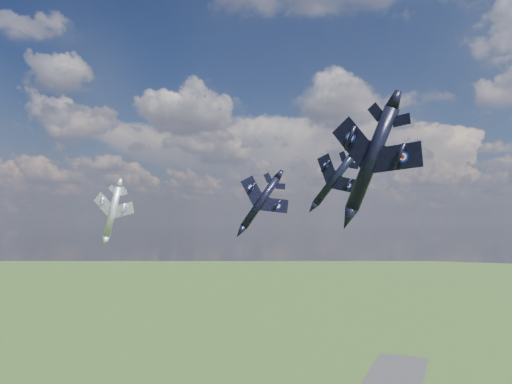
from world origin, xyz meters
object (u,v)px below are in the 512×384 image
at_px(jet_lead_navy, 260,202).
at_px(jet_right_navy, 372,159).
at_px(jet_left_silver, 113,212).
at_px(jet_high_navy, 333,181).

xyz_separation_m(jet_lead_navy, jet_right_navy, (20.98, -25.48, 2.70)).
bearing_deg(jet_right_navy, jet_left_silver, 164.41).
bearing_deg(jet_right_navy, jet_lead_navy, 142.94).
bearing_deg(jet_lead_navy, jet_left_silver, 153.64).
xyz_separation_m(jet_lead_navy, jet_left_silver, (-29.92, 2.81, -1.15)).
distance_m(jet_right_navy, jet_high_navy, 51.06).
relative_size(jet_lead_navy, jet_high_navy, 0.79).
height_order(jet_lead_navy, jet_right_navy, jet_right_navy).
distance_m(jet_lead_navy, jet_high_navy, 24.45).
bearing_deg(jet_high_navy, jet_lead_navy, -92.61).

